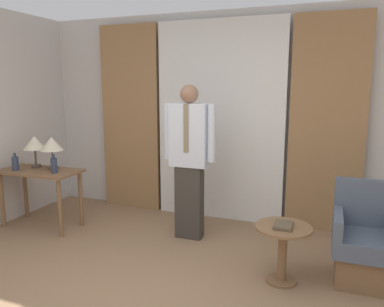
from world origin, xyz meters
TOP-DOWN VIEW (x-y plane):
  - wall_back at (0.00, 2.70)m, footprint 10.00×0.06m
  - curtain_sheer_center at (0.00, 2.57)m, footprint 1.68×0.06m
  - curtain_drape_left at (-1.32, 2.57)m, footprint 0.87×0.06m
  - curtain_drape_right at (1.32, 2.57)m, footprint 0.87×0.06m
  - desk at (-1.99, 1.47)m, footprint 1.01×0.51m
  - table_lamp_left at (-2.12, 1.57)m, footprint 0.28×0.28m
  - table_lamp_right at (-1.86, 1.57)m, footprint 0.28×0.28m
  - bottle_near_edge at (-2.26, 1.37)m, footprint 0.08×0.08m
  - bottle_by_lamp at (-1.71, 1.41)m, footprint 0.07×0.07m
  - person at (-0.13, 1.80)m, footprint 0.62×0.21m
  - armchair at (1.71, 1.42)m, footprint 0.56×0.59m
  - side_table at (1.02, 1.14)m, footprint 0.50×0.50m
  - book at (1.02, 1.12)m, footprint 0.15×0.22m

SIDE VIEW (x-z plane):
  - armchair at x=1.71m, z-range -0.11..0.79m
  - side_table at x=1.02m, z-range 0.10..0.63m
  - book at x=1.02m, z-range 0.53..0.56m
  - desk at x=-1.99m, z-range 0.24..0.96m
  - bottle_near_edge at x=-2.26m, z-range 0.71..0.93m
  - bottle_by_lamp at x=-1.71m, z-range 0.71..0.94m
  - person at x=-0.13m, z-range 0.08..1.85m
  - table_lamp_left at x=-2.12m, z-range 0.83..1.24m
  - table_lamp_right at x=-1.86m, z-range 0.83..1.24m
  - curtain_sheer_center at x=0.00m, z-range 0.00..2.58m
  - curtain_drape_left at x=-1.32m, z-range 0.00..2.58m
  - curtain_drape_right at x=1.32m, z-range 0.00..2.58m
  - wall_back at x=0.00m, z-range 0.00..2.70m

